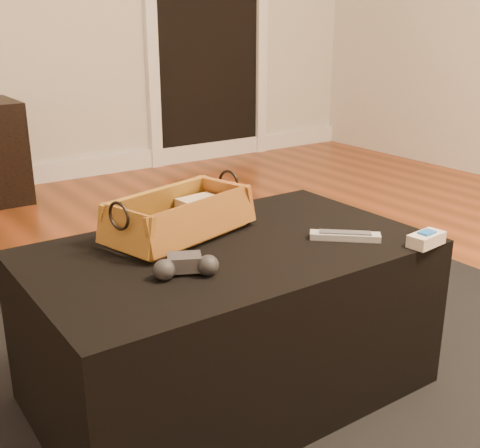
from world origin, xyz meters
TOP-DOWN VIEW (x-y plane):
  - floor at (0.00, 0.00)m, footprint 5.00×5.50m
  - baseboard at (0.00, 2.73)m, footprint 5.00×0.04m
  - doorway_opening at (1.30, 2.73)m, footprint 0.82×0.02m
  - door_jamb_left at (0.85, 2.72)m, footprint 0.08×0.05m
  - door_jamb_right at (1.75, 2.72)m, footprint 0.08×0.05m
  - area_rug at (-0.23, 0.14)m, footprint 2.60×2.00m
  - ottoman at (-0.23, 0.19)m, footprint 1.00×0.60m
  - tv_remote at (-0.31, 0.31)m, footprint 0.21×0.12m
  - cloth_bundle at (-0.20, 0.39)m, footprint 0.12×0.09m
  - wicker_basket at (-0.29, 0.33)m, footprint 0.44×0.31m
  - game_controller at (-0.41, 0.09)m, footprint 0.15×0.11m
  - silver_remote at (0.05, 0.06)m, footprint 0.16×0.15m
  - cream_gadget at (0.18, -0.09)m, footprint 0.11×0.06m

SIDE VIEW (x-z plane):
  - floor at x=0.00m, z-range -0.01..0.00m
  - area_rug at x=-0.23m, z-range 0.00..0.01m
  - baseboard at x=0.00m, z-range 0.00..0.12m
  - ottoman at x=-0.23m, z-range 0.01..0.43m
  - silver_remote at x=0.05m, z-range 0.43..0.45m
  - cream_gadget at x=0.18m, z-range 0.43..0.47m
  - game_controller at x=-0.41m, z-range 0.43..0.48m
  - tv_remote at x=-0.31m, z-range 0.45..0.47m
  - cloth_bundle at x=-0.20m, z-range 0.45..0.51m
  - wicker_basket at x=-0.29m, z-range 0.41..0.55m
  - doorway_opening at x=1.30m, z-range 0.02..2.02m
  - door_jamb_left at x=0.85m, z-range 0.00..2.04m
  - door_jamb_right at x=1.75m, z-range 0.00..2.04m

